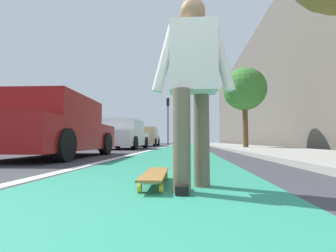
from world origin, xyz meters
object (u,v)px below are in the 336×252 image
at_px(parked_car_far, 146,137).
at_px(parked_car_near, 54,128).
at_px(skateboard, 155,175).
at_px(street_tree_mid, 245,90).
at_px(parked_car_mid, 125,135).
at_px(traffic_light, 168,113).
at_px(skater_person, 193,79).

bearing_deg(parked_car_far, parked_car_near, -179.72).
height_order(skateboard, parked_car_near, parked_car_near).
xyz_separation_m(skateboard, street_tree_mid, (9.59, -3.13, 2.89)).
xyz_separation_m(parked_car_near, parked_car_mid, (6.30, -0.04, -0.01)).
distance_m(parked_car_far, street_tree_mid, 9.19).
distance_m(traffic_light, street_tree_mid, 12.60).
bearing_deg(street_tree_mid, skater_person, 164.02).
height_order(skater_person, parked_car_near, skater_person).
bearing_deg(skater_person, street_tree_mid, -15.98).
height_order(parked_car_near, traffic_light, traffic_light).
relative_size(traffic_light, street_tree_mid, 1.17).
bearing_deg(skateboard, parked_car_mid, 17.27).
xyz_separation_m(parked_car_mid, traffic_light, (11.58, -1.22, 2.57)).
relative_size(parked_car_mid, traffic_light, 0.86).
bearing_deg(parked_car_mid, skateboard, -162.73).
relative_size(skateboard, skater_person, 0.52).
bearing_deg(parked_car_far, street_tree_mid, -135.67).
bearing_deg(skateboard, skater_person, -113.36).
xyz_separation_m(skateboard, skater_person, (-0.15, -0.35, 0.84)).
height_order(parked_car_mid, parked_car_far, parked_car_mid).
distance_m(skateboard, skater_person, 0.92).
bearing_deg(parked_car_mid, skater_person, -161.14).
relative_size(parked_car_near, street_tree_mid, 1.00).
bearing_deg(parked_car_far, skateboard, -169.06).
height_order(traffic_light, street_tree_mid, traffic_light).
relative_size(skateboard, parked_car_mid, 0.21).
relative_size(parked_car_mid, street_tree_mid, 1.01).
bearing_deg(skateboard, traffic_light, 4.77).
height_order(skateboard, parked_car_mid, parked_car_mid).
xyz_separation_m(parked_car_near, street_tree_mid, (6.29, -6.16, 2.27)).
distance_m(skateboard, street_tree_mid, 10.50).
bearing_deg(traffic_light, skateboard, -175.23).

